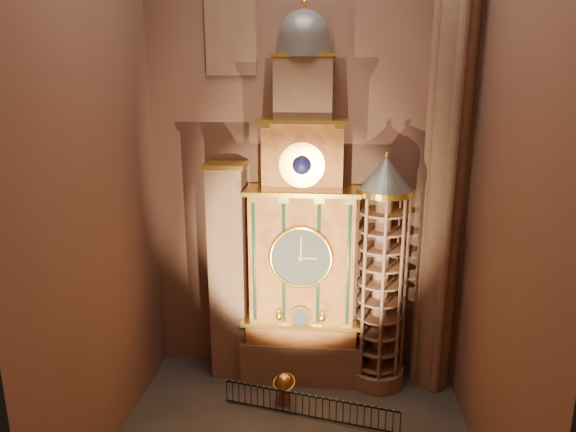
# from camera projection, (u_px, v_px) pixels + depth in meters

# --- Properties ---
(wall_back) EXTENTS (22.00, 0.00, 22.00)m
(wall_back) POSITION_uv_depth(u_px,v_px,m) (305.00, 143.00, 22.83)
(wall_back) COLOR brown
(wall_back) RESTS_ON floor
(wall_left) EXTENTS (0.00, 22.00, 22.00)m
(wall_left) POSITION_uv_depth(u_px,v_px,m) (92.00, 161.00, 17.67)
(wall_left) COLOR brown
(wall_left) RESTS_ON floor
(wall_right) EXTENTS (0.00, 22.00, 22.00)m
(wall_right) POSITION_uv_depth(u_px,v_px,m) (511.00, 167.00, 16.43)
(wall_right) COLOR brown
(wall_right) RESTS_ON floor
(astronomical_clock) EXTENTS (5.60, 2.41, 16.70)m
(astronomical_clock) POSITION_uv_depth(u_px,v_px,m) (303.00, 242.00, 22.93)
(astronomical_clock) COLOR #8C634C
(astronomical_clock) RESTS_ON floor
(portrait_tower) EXTENTS (1.80, 1.60, 10.20)m
(portrait_tower) POSITION_uv_depth(u_px,v_px,m) (229.00, 272.00, 23.64)
(portrait_tower) COLOR #8C634C
(portrait_tower) RESTS_ON floor
(stair_turret) EXTENTS (2.50, 2.50, 10.80)m
(stair_turret) POSITION_uv_depth(u_px,v_px,m) (381.00, 277.00, 22.73)
(stair_turret) COLOR #8C634C
(stair_turret) RESTS_ON floor
(gothic_pier) EXTENTS (2.04, 2.04, 22.00)m
(gothic_pier) POSITION_uv_depth(u_px,v_px,m) (450.00, 147.00, 21.33)
(gothic_pier) COLOR #8C634C
(gothic_pier) RESTS_ON floor
(stained_glass_window) EXTENTS (2.20, 0.14, 5.20)m
(stained_glass_window) POSITION_uv_depth(u_px,v_px,m) (230.00, 12.00, 21.63)
(stained_glass_window) COLOR navy
(stained_glass_window) RESTS_ON wall_back
(celestial_globe) EXTENTS (1.27, 1.24, 1.43)m
(celestial_globe) POSITION_uv_depth(u_px,v_px,m) (284.00, 386.00, 22.24)
(celestial_globe) COLOR #8C634C
(celestial_globe) RESTS_ON floor
(iron_railing) EXTENTS (7.31, 1.59, 1.02)m
(iron_railing) POSITION_uv_depth(u_px,v_px,m) (309.00, 406.00, 21.32)
(iron_railing) COLOR black
(iron_railing) RESTS_ON floor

